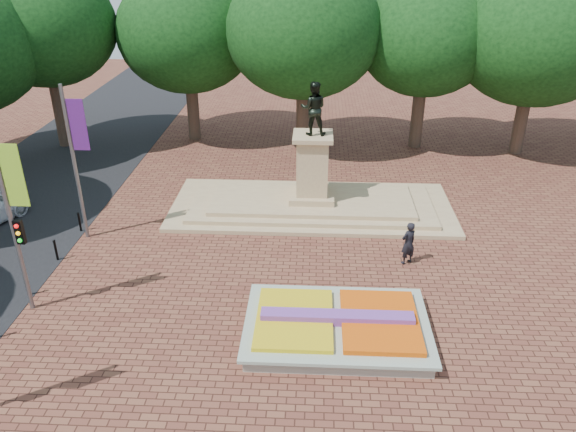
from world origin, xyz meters
name	(u,v)px	position (x,y,z in m)	size (l,w,h in m)	color
ground	(308,300)	(0.00, 0.00, 0.00)	(90.00, 90.00, 0.00)	brown
flower_bed	(337,326)	(1.03, -2.00, 0.38)	(6.30, 4.30, 0.91)	gray
monument	(312,192)	(0.00, 8.00, 0.88)	(14.00, 6.00, 6.40)	tan
tree_row_back	(354,39)	(2.33, 18.00, 6.67)	(44.80, 8.80, 10.43)	#3B2920
banner_poles	(9,218)	(-10.08, -1.31, 3.88)	(0.88, 11.17, 7.00)	slate
bollard_row	(10,304)	(-10.70, -1.50, 0.53)	(0.12, 13.12, 0.98)	black
pedestrian	(408,243)	(4.06, 2.94, 0.95)	(0.69, 0.45, 1.89)	black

